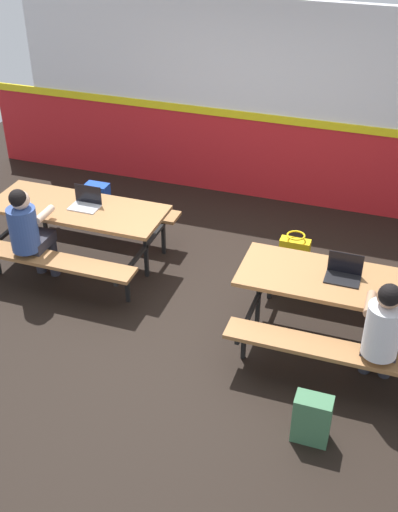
# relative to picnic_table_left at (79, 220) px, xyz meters

# --- Properties ---
(ground_plane) EXTENTS (10.00, 10.00, 0.02)m
(ground_plane) POSITION_rel_picnic_table_left_xyz_m (1.50, -0.29, -0.59)
(ground_plane) COLOR black
(accent_backdrop) EXTENTS (8.00, 0.14, 2.60)m
(accent_backdrop) POSITION_rel_picnic_table_left_xyz_m (1.50, 2.34, 0.67)
(accent_backdrop) COLOR red
(accent_backdrop) RESTS_ON ground
(picnic_table_left) EXTENTS (1.97, 1.56, 0.74)m
(picnic_table_left) POSITION_rel_picnic_table_left_xyz_m (0.00, 0.00, 0.00)
(picnic_table_left) COLOR #9E6B3D
(picnic_table_left) RESTS_ON ground
(picnic_table_right) EXTENTS (1.97, 1.56, 0.74)m
(picnic_table_right) POSITION_rel_picnic_table_left_xyz_m (3.00, -0.47, 0.00)
(picnic_table_right) COLOR #9E6B3D
(picnic_table_right) RESTS_ON ground
(student_nearer) EXTENTS (0.36, 0.53, 1.21)m
(student_nearer) POSITION_rel_picnic_table_left_xyz_m (-0.28, -0.56, 0.13)
(student_nearer) COLOR #2D2D38
(student_nearer) RESTS_ON ground
(student_further) EXTENTS (0.36, 0.53, 1.21)m
(student_further) POSITION_rel_picnic_table_left_xyz_m (3.39, -1.02, 0.13)
(student_further) COLOR #2D2D38
(student_further) RESTS_ON ground
(laptop_silver) EXTENTS (0.32, 0.22, 0.22)m
(laptop_silver) POSITION_rel_picnic_table_left_xyz_m (0.09, 0.04, 0.21)
(laptop_silver) COLOR silver
(laptop_silver) RESTS_ON picnic_table_left
(laptop_dark) EXTENTS (0.32, 0.22, 0.22)m
(laptop_dark) POSITION_rel_picnic_table_left_xyz_m (2.97, -0.43, 0.21)
(laptop_dark) COLOR black
(laptop_dark) RESTS_ON picnic_table_right
(backpack_dark) EXTENTS (0.30, 0.22, 0.44)m
(backpack_dark) POSITION_rel_picnic_table_left_xyz_m (2.98, -1.73, -0.36)
(backpack_dark) COLOR #3F724C
(backpack_dark) RESTS_ON ground
(tote_bag_bright) EXTENTS (0.34, 0.21, 0.43)m
(tote_bag_bright) POSITION_rel_picnic_table_left_xyz_m (2.32, 0.72, -0.38)
(tote_bag_bright) COLOR yellow
(tote_bag_bright) RESTS_ON ground
(satchel_spare) EXTENTS (0.30, 0.22, 0.44)m
(satchel_spare) POSITION_rel_picnic_table_left_xyz_m (-0.35, 1.12, -0.36)
(satchel_spare) COLOR #1E47B2
(satchel_spare) RESTS_ON ground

